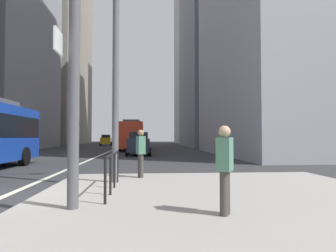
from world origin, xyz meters
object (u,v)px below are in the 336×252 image
object	(u,v)px
car_receding_far	(138,140)
car_receding_near	(139,144)
city_bus_red_receding	(132,134)
car_oncoming_mid	(106,140)
pedestrian_waiting	(225,165)
street_lamp_post	(116,18)
pedestrian_walking	(141,151)

from	to	relation	value
car_receding_far	car_receding_near	bearing A→B (deg)	-88.74
car_receding_far	city_bus_red_receding	bearing A→B (deg)	-90.97
car_oncoming_mid	pedestrian_waiting	size ratio (longest dim) A/B	2.65
car_receding_near	street_lamp_post	world-z (taller)	street_lamp_post
street_lamp_post	car_receding_far	bearing A→B (deg)	90.16
pedestrian_walking	street_lamp_post	bearing A→B (deg)	-126.69
car_receding_near	pedestrian_walking	distance (m)	15.17
car_receding_far	pedestrian_walking	size ratio (longest dim) A/B	2.75
car_receding_far	pedestrian_walking	bearing A→B (deg)	-88.80
car_receding_near	street_lamp_post	xyz separation A→B (m)	(-0.49, -16.21, 4.29)
car_oncoming_mid	street_lamp_post	bearing A→B (deg)	-82.81
car_receding_near	pedestrian_walking	bearing A→B (deg)	-88.91
city_bus_red_receding	car_receding_far	world-z (taller)	city_bus_red_receding
car_oncoming_mid	car_receding_near	bearing A→B (deg)	-78.07
city_bus_red_receding	car_receding_near	xyz separation A→B (m)	(0.91, -10.44, -0.85)
car_receding_near	car_receding_far	world-z (taller)	same
street_lamp_post	car_receding_near	bearing A→B (deg)	88.27
car_receding_near	car_oncoming_mid	bearing A→B (deg)	101.93
pedestrian_walking	pedestrian_waiting	bearing A→B (deg)	-73.35
car_receding_near	car_receding_far	size ratio (longest dim) A/B	0.93
city_bus_red_receding	pedestrian_walking	world-z (taller)	city_bus_red_receding
street_lamp_post	pedestrian_waiting	distance (m)	6.38
car_oncoming_mid	pedestrian_walking	bearing A→B (deg)	-81.67
street_lamp_post	car_oncoming_mid	bearing A→B (deg)	97.19
city_bus_red_receding	car_receding_near	size ratio (longest dim) A/B	2.74
city_bus_red_receding	car_oncoming_mid	bearing A→B (deg)	105.53
car_oncoming_mid	car_receding_near	distance (m)	30.45
car_oncoming_mid	pedestrian_walking	xyz separation A→B (m)	(6.58, -44.96, 0.07)
car_receding_near	city_bus_red_receding	bearing A→B (deg)	95.00
car_receding_far	pedestrian_walking	world-z (taller)	car_receding_far
car_receding_near	pedestrian_walking	xyz separation A→B (m)	(0.29, -15.17, 0.07)
car_oncoming_mid	city_bus_red_receding	bearing A→B (deg)	-74.47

